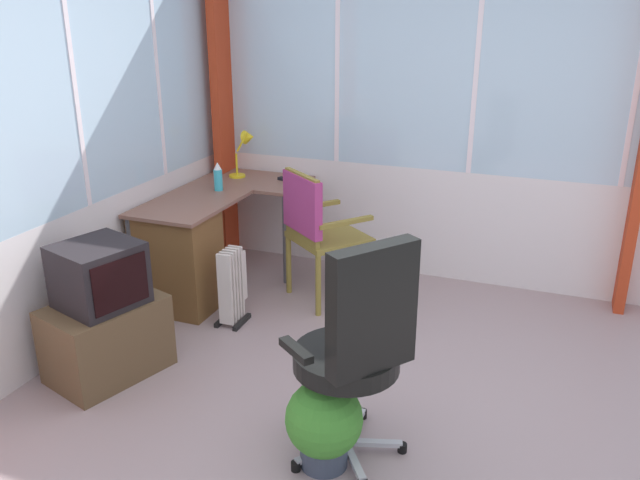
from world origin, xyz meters
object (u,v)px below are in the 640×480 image
Objects in this scene: tv_on_stand at (105,318)px; potted_plant at (324,423)px; spray_bottle at (218,177)px; tv_remote at (286,180)px; space_heater at (233,285)px; desk at (185,252)px; wooden_armchair at (314,221)px; office_chair at (358,341)px; desk_lamp at (246,146)px.

potted_plant is (-0.31, -1.46, -0.13)m from tv_on_stand.
tv_on_stand is (-1.44, -0.04, -0.48)m from spray_bottle.
space_heater is at bearing -160.01° from tv_remote.
desk is 9.50× the size of tv_remote.
wooden_armchair is at bearing -96.37° from spray_bottle.
space_heater is (1.07, 1.23, -0.37)m from office_chair.
desk is at bearing 4.40° from tv_on_stand.
spray_bottle is at bearing 83.63° from wooden_armchair.
space_heater is at bearing -158.70° from desk_lamp.
wooden_armchair reaches higher than tv_on_stand.
desk is at bearing 73.84° from space_heater.
tv_remote is at bearing 40.17° from wooden_armchair.
desk_lamp reaches higher than desk.
tv_remote is (0.89, -0.40, 0.34)m from desk.
desk_lamp is 0.85× the size of potted_plant.
desk is at bearing 178.31° from desk_lamp.
office_chair is 2.59× the size of potted_plant.
space_heater is at bearing -106.16° from desk.
desk is 0.94m from wooden_armchair.
office_chair is at bearing -56.83° from potted_plant.
spray_bottle is 0.19× the size of office_chair.
tv_on_stand is at bearing -178.29° from spray_bottle.
space_heater is (-1.06, -0.42, -0.70)m from desk_lamp.
wooden_armchair is (-0.09, -0.80, -0.22)m from spray_bottle.
potted_plant is (-2.22, -1.51, -0.74)m from desk_lamp.
spray_bottle is (-0.48, -0.00, -0.14)m from desk_lamp.
space_heater is at bearing 43.45° from potted_plant.
spray_bottle is 2.38m from potted_plant.
wooden_armchair is at bearing -29.36° from tv_on_stand.
desk_lamp reaches higher than spray_bottle.
tv_on_stand is at bearing 150.64° from wooden_armchair.
wooden_armchair is 0.72m from space_heater.
potted_plant is at bearing -156.92° from wooden_armchair.
desk_lamp is 0.38× the size of wooden_armchair.
wooden_armchair is at bearing -38.21° from space_heater.
desk is 1.47× the size of wooden_armchair.
tv_remote reaches higher than space_heater.
tv_remote is 0.18× the size of tv_on_stand.
wooden_armchair is at bearing 27.95° from office_chair.
office_chair is 1.40× the size of tv_on_stand.
wooden_armchair is at bearing -125.12° from desk_lamp.
tv_on_stand is (0.22, 1.59, -0.28)m from office_chair.
tv_remote is at bearing -9.77° from tv_on_stand.
spray_bottle is at bearing 34.97° from space_heater.
potted_plant is at bearing 123.17° from office_chair.
office_chair is (-1.66, -1.64, -0.20)m from spray_bottle.
space_heater is (-0.59, -0.41, -0.57)m from spray_bottle.
desk_lamp is at bearing 37.49° from office_chair.
tv_remote is at bearing 2.60° from space_heater.
desk_lamp is 1.34m from space_heater.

